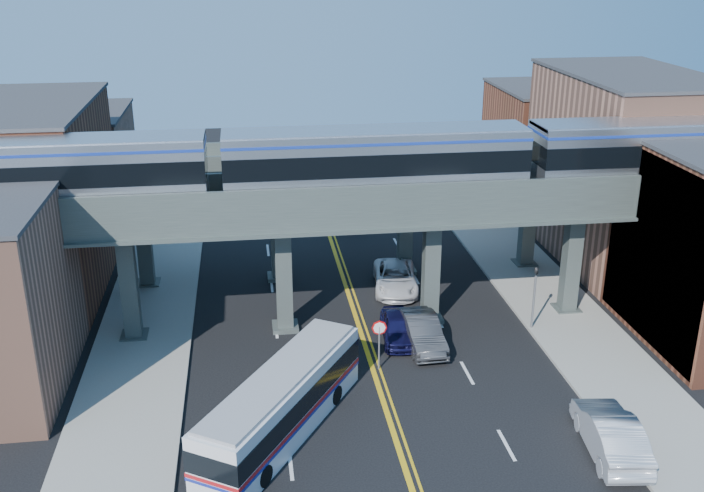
# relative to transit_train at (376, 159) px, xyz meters

# --- Properties ---
(ground) EXTENTS (120.00, 120.00, 0.00)m
(ground) POSITION_rel_transit_train_xyz_m (-0.88, -8.00, -9.30)
(ground) COLOR black
(ground) RESTS_ON ground
(sidewalk_west) EXTENTS (5.00, 70.00, 0.16)m
(sidewalk_west) POSITION_rel_transit_train_xyz_m (-12.38, 2.00, -9.22)
(sidewalk_west) COLOR gray
(sidewalk_west) RESTS_ON ground
(sidewalk_east) EXTENTS (5.00, 70.00, 0.16)m
(sidewalk_east) POSITION_rel_transit_train_xyz_m (10.62, 2.00, -9.22)
(sidewalk_east) COLOR gray
(sidewalk_east) RESTS_ON ground
(building_west_b) EXTENTS (8.00, 14.00, 11.00)m
(building_west_b) POSITION_rel_transit_train_xyz_m (-19.38, 8.00, -3.80)
(building_west_b) COLOR brown
(building_west_b) RESTS_ON ground
(building_west_c) EXTENTS (8.00, 10.00, 8.00)m
(building_west_c) POSITION_rel_transit_train_xyz_m (-19.38, 21.00, -5.30)
(building_west_c) COLOR #9D6851
(building_west_c) RESTS_ON ground
(building_east_b) EXTENTS (8.00, 14.00, 12.00)m
(building_east_b) POSITION_rel_transit_train_xyz_m (17.62, 8.00, -3.30)
(building_east_b) COLOR #9D6851
(building_east_b) RESTS_ON ground
(building_east_c) EXTENTS (8.00, 10.00, 9.00)m
(building_east_c) POSITION_rel_transit_train_xyz_m (17.62, 21.00, -4.80)
(building_east_c) COLOR brown
(building_east_c) RESTS_ON ground
(mural_panel) EXTENTS (0.10, 9.50, 9.50)m
(mural_panel) POSITION_rel_transit_train_xyz_m (13.67, -4.00, -4.55)
(mural_panel) COLOR teal
(mural_panel) RESTS_ON ground
(elevated_viaduct_near) EXTENTS (52.00, 3.60, 7.40)m
(elevated_viaduct_near) POSITION_rel_transit_train_xyz_m (-0.88, 0.00, -2.83)
(elevated_viaduct_near) COLOR #3A4340
(elevated_viaduct_near) RESTS_ON ground
(elevated_viaduct_far) EXTENTS (52.00, 3.60, 7.40)m
(elevated_viaduct_far) POSITION_rel_transit_train_xyz_m (-0.88, 7.00, -2.83)
(elevated_viaduct_far) COLOR #3A4340
(elevated_viaduct_far) RESTS_ON ground
(transit_train) EXTENTS (48.02, 3.01, 3.51)m
(transit_train) POSITION_rel_transit_train_xyz_m (0.00, 0.00, 0.00)
(transit_train) COLOR black
(transit_train) RESTS_ON elevated_viaduct_near
(stop_sign) EXTENTS (0.76, 0.09, 2.63)m
(stop_sign) POSITION_rel_transit_train_xyz_m (-0.58, -5.00, -7.54)
(stop_sign) COLOR slate
(stop_sign) RESTS_ON ground
(traffic_signal) EXTENTS (0.15, 0.18, 4.10)m
(traffic_signal) POSITION_rel_transit_train_xyz_m (8.32, -2.00, -7.00)
(traffic_signal) COLOR slate
(traffic_signal) RESTS_ON ground
(transit_bus) EXTENTS (7.68, 10.31, 2.75)m
(transit_bus) POSITION_rel_transit_train_xyz_m (-5.56, -9.78, -7.89)
(transit_bus) COLOR silver
(transit_bus) RESTS_ON ground
(car_lane_a) EXTENTS (2.00, 4.31, 1.43)m
(car_lane_a) POSITION_rel_transit_train_xyz_m (0.92, -2.11, -8.58)
(car_lane_a) COLOR #0F0F37
(car_lane_a) RESTS_ON ground
(car_lane_b) EXTENTS (1.81, 4.87, 1.59)m
(car_lane_b) POSITION_rel_transit_train_xyz_m (2.04, -2.92, -8.50)
(car_lane_b) COLOR #303133
(car_lane_b) RESTS_ON ground
(car_lane_c) EXTENTS (3.15, 5.66, 1.50)m
(car_lane_c) POSITION_rel_transit_train_xyz_m (2.02, 4.33, -8.55)
(car_lane_c) COLOR white
(car_lane_c) RESTS_ON ground
(car_lane_d) EXTENTS (2.68, 6.05, 1.73)m
(car_lane_d) POSITION_rel_transit_train_xyz_m (0.92, 17.77, -8.44)
(car_lane_d) COLOR #B4B3B9
(car_lane_d) RESTS_ON ground
(car_parked_curb) EXTENTS (2.49, 5.53, 1.76)m
(car_parked_curb) POSITION_rel_transit_train_xyz_m (7.62, -13.01, -8.42)
(car_parked_curb) COLOR silver
(car_parked_curb) RESTS_ON ground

